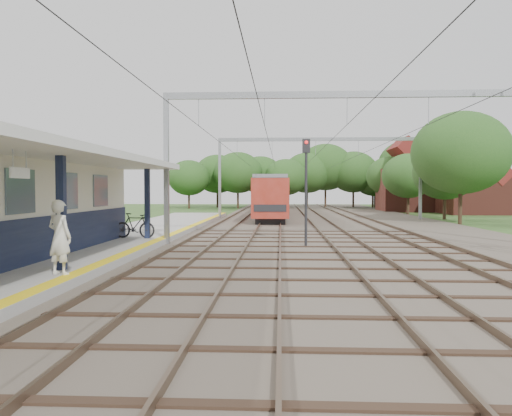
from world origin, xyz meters
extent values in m
plane|color=#2D4C1E|center=(0.00, 0.00, 0.00)|extent=(160.00, 160.00, 0.00)
cube|color=#473D33|center=(4.00, 30.00, 0.05)|extent=(18.00, 90.00, 0.10)
cube|color=gray|center=(-7.50, 14.00, 0.17)|extent=(5.00, 52.00, 0.35)
cube|color=yellow|center=(-5.25, 14.00, 0.35)|extent=(0.45, 52.00, 0.01)
cube|color=#101834|center=(-7.28, 7.00, 1.05)|extent=(0.06, 18.00, 1.40)
cube|color=slate|center=(-7.27, 7.00, 2.55)|extent=(0.05, 16.00, 1.30)
cube|color=#101834|center=(-5.90, 6.00, 1.95)|extent=(0.22, 0.22, 3.20)
cube|color=#101834|center=(-5.90, 15.00, 1.95)|extent=(0.22, 0.22, 3.20)
cube|color=white|center=(-6.00, 4.00, 3.00)|extent=(0.06, 0.85, 0.26)
cube|color=brown|center=(-4.22, 30.00, 0.17)|extent=(0.07, 88.00, 0.15)
cube|color=brown|center=(-2.78, 30.00, 0.17)|extent=(0.07, 88.00, 0.15)
cube|color=brown|center=(-1.22, 30.00, 0.17)|extent=(0.07, 88.00, 0.15)
cube|color=brown|center=(0.22, 30.00, 0.17)|extent=(0.07, 88.00, 0.15)
cube|color=brown|center=(2.48, 30.00, 0.17)|extent=(0.07, 88.00, 0.15)
cube|color=brown|center=(3.92, 30.00, 0.17)|extent=(0.07, 88.00, 0.15)
cube|color=brown|center=(6.08, 30.00, 0.17)|extent=(0.07, 88.00, 0.15)
cube|color=brown|center=(7.52, 30.00, 0.17)|extent=(0.07, 88.00, 0.15)
cube|color=gray|center=(-5.00, 15.00, 3.50)|extent=(0.22, 0.22, 7.00)
cube|color=gray|center=(3.50, 15.00, 6.85)|extent=(17.00, 0.20, 0.30)
cube|color=gray|center=(-5.00, 35.00, 3.50)|extent=(0.22, 0.22, 7.00)
cube|color=gray|center=(12.00, 35.00, 3.50)|extent=(0.22, 0.22, 7.00)
cube|color=gray|center=(3.50, 35.00, 6.85)|extent=(17.00, 0.20, 0.30)
cylinder|color=black|center=(-3.50, 30.00, 5.50)|extent=(0.02, 88.00, 0.02)
cylinder|color=black|center=(-0.50, 30.00, 5.50)|extent=(0.02, 88.00, 0.02)
cylinder|color=black|center=(3.20, 30.00, 5.50)|extent=(0.02, 88.00, 0.02)
cylinder|color=black|center=(6.80, 30.00, 5.50)|extent=(0.02, 88.00, 0.02)
cylinder|color=#382619|center=(-10.00, 61.00, 1.44)|extent=(0.28, 0.28, 2.88)
ellipsoid|color=#204B1A|center=(-10.00, 61.00, 4.96)|extent=(6.72, 6.72, 5.76)
cylinder|color=#382619|center=(-4.00, 63.00, 1.26)|extent=(0.28, 0.28, 2.52)
ellipsoid|color=#204B1A|center=(-4.00, 63.00, 4.34)|extent=(5.88, 5.88, 5.04)
cylinder|color=#382619|center=(2.00, 60.00, 1.62)|extent=(0.28, 0.28, 3.24)
ellipsoid|color=#204B1A|center=(2.00, 60.00, 5.58)|extent=(7.56, 7.56, 6.48)
cylinder|color=#382619|center=(8.00, 62.00, 1.35)|extent=(0.28, 0.28, 2.70)
ellipsoid|color=#204B1A|center=(8.00, 62.00, 4.65)|extent=(6.30, 6.30, 5.40)
cylinder|color=#382619|center=(14.50, 38.00, 1.26)|extent=(0.28, 0.28, 2.52)
ellipsoid|color=#204B1A|center=(14.50, 38.00, 4.34)|extent=(5.88, 5.88, 5.04)
cylinder|color=#382619|center=(15.00, 54.00, 1.44)|extent=(0.28, 0.28, 2.88)
ellipsoid|color=#204B1A|center=(15.00, 54.00, 4.96)|extent=(6.72, 6.72, 5.76)
cube|color=brown|center=(21.00, 46.00, 2.25)|extent=(7.00, 6.00, 4.50)
cube|color=maroon|center=(21.00, 46.00, 5.40)|extent=(4.99, 6.12, 4.99)
cube|color=brown|center=(16.00, 52.00, 2.50)|extent=(8.00, 6.00, 5.00)
cube|color=maroon|center=(16.00, 52.00, 5.90)|extent=(5.52, 6.12, 5.52)
imported|color=silver|center=(-5.60, 5.20, 1.34)|extent=(0.85, 0.70, 1.98)
imported|color=black|center=(-6.50, 15.00, 0.93)|extent=(1.98, 0.75, 1.16)
cube|color=black|center=(-0.50, 35.21, 0.32)|extent=(2.14, 15.25, 0.44)
cube|color=maroon|center=(-0.50, 35.21, 1.98)|extent=(2.67, 16.58, 2.87)
cube|color=black|center=(-0.50, 35.21, 2.26)|extent=(2.71, 15.25, 0.83)
cube|color=slate|center=(-0.50, 35.21, 3.54)|extent=(2.46, 16.58, 0.28)
cube|color=black|center=(-0.50, 52.39, 0.32)|extent=(2.14, 15.25, 0.44)
cube|color=maroon|center=(-0.50, 52.39, 1.98)|extent=(2.67, 16.58, 2.87)
cube|color=black|center=(-0.50, 52.39, 2.26)|extent=(2.71, 15.25, 0.83)
cube|color=slate|center=(-0.50, 52.39, 3.54)|extent=(2.46, 16.58, 0.28)
cylinder|color=black|center=(1.35, 14.37, 2.20)|extent=(0.12, 0.12, 4.41)
cube|color=black|center=(1.35, 14.37, 4.51)|extent=(0.34, 0.21, 0.61)
sphere|color=red|center=(1.35, 14.27, 4.66)|extent=(0.15, 0.15, 0.15)
camera|label=1|loc=(0.24, -7.64, 2.61)|focal=35.00mm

